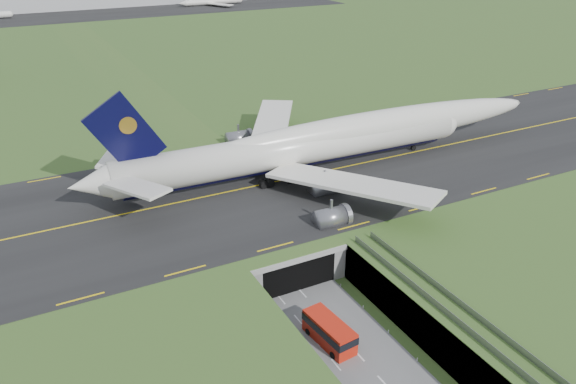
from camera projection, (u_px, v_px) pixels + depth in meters
ground at (327, 321)px, 77.75m from camera, size 900.00×900.00×0.00m
airfield_deck at (328, 304)px, 76.45m from camera, size 800.00×800.00×6.00m
trench_road at (357, 354)px, 71.70m from camera, size 12.00×75.00×0.20m
taxiway at (234, 191)px, 101.52m from camera, size 800.00×44.00×0.18m
tunnel_portal at (274, 245)px, 89.68m from camera, size 17.00×22.30×6.00m
guideway at (495, 351)px, 64.71m from camera, size 3.00×53.00×7.05m
jumbo_jet at (329, 141)px, 109.06m from camera, size 98.67×62.76×20.76m
shuttle_tram at (329, 332)px, 73.02m from camera, size 3.92×8.49×3.33m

